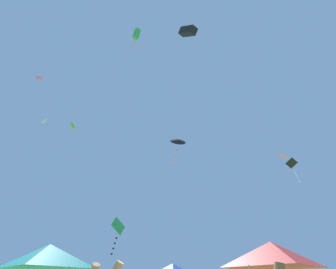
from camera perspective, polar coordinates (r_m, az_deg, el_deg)
canopy_tent_teal at (r=16.37m, az=-22.67°, el=-21.37°), size 3.47×3.47×3.71m
canopy_tent_red at (r=14.65m, az=19.92°, el=-21.45°), size 3.39×3.39×3.63m
kite_pink_diamond at (r=35.67m, az=21.90°, el=-3.96°), size 0.94×0.80×0.62m
kite_pink_box at (r=31.03m, az=-24.12°, el=10.13°), size 0.92×0.83×0.66m
kite_black_diamond at (r=39.80m, az=23.37°, el=-5.41°), size 1.43×1.73×2.95m
kite_lime_box at (r=40.60m, az=-18.34°, el=1.61°), size 0.83×0.42×0.96m
kite_white_box at (r=44.00m, az=-23.35°, el=2.47°), size 0.69×0.48×0.72m
kite_black_box at (r=16.72m, az=3.97°, el=19.77°), size 1.06×1.09×0.92m
kite_green_box at (r=23.80m, az=-6.28°, el=19.13°), size 0.64×0.63×2.05m
kite_green_diamond at (r=27.36m, az=-9.81°, el=-17.69°), size 1.32×1.28×3.14m
kite_black_delta at (r=14.95m, az=1.94°, el=-1.44°), size 0.94×0.78×1.73m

